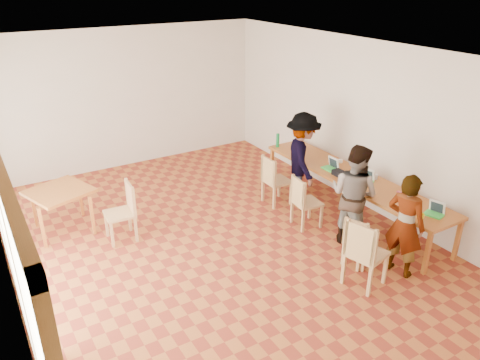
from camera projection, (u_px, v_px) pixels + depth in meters
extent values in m
plane|color=#A55628|center=(217.00, 242.00, 7.60)|extent=(8.00, 8.00, 0.00)
cube|color=beige|center=(127.00, 99.00, 10.10)|extent=(6.00, 0.10, 3.00)
cube|color=beige|center=(446.00, 308.00, 3.86)|extent=(6.00, 0.10, 3.00)
cube|color=beige|center=(362.00, 125.00, 8.39)|extent=(0.10, 8.00, 3.00)
cube|color=white|center=(213.00, 52.00, 6.35)|extent=(6.00, 8.00, 0.04)
cube|color=#A66324|center=(352.00, 177.00, 8.19)|extent=(0.80, 4.00, 0.05)
cube|color=#A66324|center=(427.00, 253.00, 6.67)|extent=(0.06, 0.06, 0.70)
cube|color=#A66324|center=(272.00, 165.00, 9.70)|extent=(0.06, 0.06, 0.70)
cube|color=#A66324|center=(457.00, 240.00, 6.99)|extent=(0.06, 0.06, 0.70)
cube|color=#A66324|center=(298.00, 158.00, 10.02)|extent=(0.06, 0.06, 0.70)
cube|color=#A66324|center=(59.00, 192.00, 7.66)|extent=(0.90, 0.90, 0.05)
cube|color=#A66324|center=(42.00, 228.00, 7.33)|extent=(0.05, 0.05, 0.70)
cube|color=#A66324|center=(34.00, 208.00, 7.94)|extent=(0.05, 0.05, 0.70)
cube|color=#A66324|center=(92.00, 215.00, 7.70)|extent=(0.05, 0.05, 0.70)
cube|color=#A66324|center=(80.00, 197.00, 8.31)|extent=(0.05, 0.05, 0.70)
cube|color=tan|center=(366.00, 253.00, 6.41)|extent=(0.59, 0.59, 0.05)
cube|color=tan|center=(360.00, 242.00, 6.16)|extent=(0.16, 0.48, 0.50)
cube|color=tan|center=(359.00, 241.00, 6.91)|extent=(0.49, 0.49, 0.04)
cube|color=tan|center=(356.00, 233.00, 6.70)|extent=(0.18, 0.36, 0.39)
cube|color=tan|center=(307.00, 203.00, 7.94)|extent=(0.47, 0.47, 0.04)
cube|color=tan|center=(298.00, 192.00, 7.76)|extent=(0.09, 0.43, 0.44)
cube|color=tan|center=(277.00, 181.00, 8.71)|extent=(0.44, 0.44, 0.04)
cube|color=tan|center=(269.00, 171.00, 8.52)|extent=(0.05, 0.44, 0.46)
cube|color=tan|center=(120.00, 214.00, 7.52)|extent=(0.48, 0.48, 0.04)
cube|color=tan|center=(131.00, 197.00, 7.50)|extent=(0.07, 0.45, 0.47)
imported|color=gray|center=(405.00, 225.00, 6.55)|extent=(0.50, 0.64, 1.55)
imported|color=gray|center=(354.00, 195.00, 7.31)|extent=(0.80, 0.93, 1.66)
imported|color=gray|center=(302.00, 158.00, 8.63)|extent=(1.05, 1.28, 1.73)
cube|color=#3FD54D|center=(434.00, 215.00, 6.86)|extent=(0.24, 0.29, 0.03)
cube|color=white|center=(437.00, 207.00, 6.89)|extent=(0.13, 0.25, 0.21)
cube|color=#3FD54D|center=(364.00, 181.00, 7.95)|extent=(0.26, 0.31, 0.03)
cube|color=white|center=(368.00, 174.00, 7.97)|extent=(0.15, 0.25, 0.22)
cube|color=#3FD54D|center=(329.00, 169.00, 8.44)|extent=(0.19, 0.27, 0.03)
cube|color=white|center=(334.00, 163.00, 8.45)|extent=(0.08, 0.24, 0.22)
imported|color=yellow|center=(420.00, 216.00, 6.75)|extent=(0.12, 0.12, 0.09)
cylinder|color=#147E3A|center=(278.00, 140.00, 9.47)|extent=(0.07, 0.07, 0.28)
cylinder|color=silver|center=(376.00, 177.00, 8.04)|extent=(0.07, 0.07, 0.09)
cylinder|color=white|center=(340.00, 161.00, 8.74)|extent=(0.08, 0.08, 0.06)
cube|color=#C54761|center=(400.00, 192.00, 7.56)|extent=(0.05, 0.10, 0.01)
cube|color=black|center=(340.00, 174.00, 8.17)|extent=(0.16, 0.26, 0.09)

